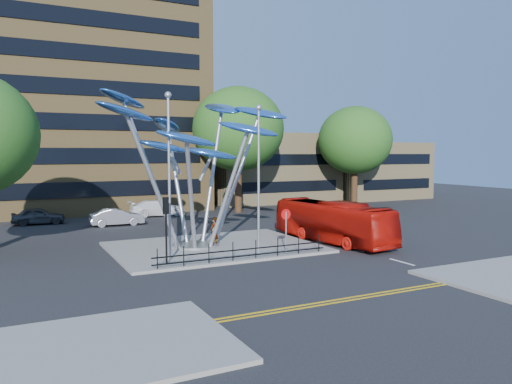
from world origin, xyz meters
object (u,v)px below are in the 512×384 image
tree_right (238,129)px  red_bus (332,222)px  tree_far (355,140)px  parked_car_mid (117,217)px  street_lamp_right (259,165)px  parked_car_right (157,208)px  leaf_sculpture (192,135)px  traffic_light_island (166,216)px  no_entry_sign_island (286,223)px  pedestrian (214,232)px  street_lamp_left (169,161)px  parked_car_left (38,216)px

tree_right → red_bus: (-1.40, -17.53, -6.70)m
tree_far → parked_car_mid: bearing=-171.8°
street_lamp_right → parked_car_right: (-0.36, 19.56, -4.37)m
leaf_sculpture → street_lamp_right: size_ratio=1.53×
traffic_light_island → no_entry_sign_island: traffic_light_island is taller
leaf_sculpture → traffic_light_island: leaf_sculpture is taller
no_entry_sign_island → red_bus: (4.60, 1.96, -0.47)m
pedestrian → parked_car_right: (1.20, 16.75, -0.31)m
traffic_light_island → street_lamp_right: bearing=5.2°
street_lamp_left → parked_car_right: (4.64, 19.06, -4.63)m
pedestrian → parked_car_mid: size_ratio=0.43×
tree_right → parked_car_right: (-7.86, 0.56, -7.31)m
parked_car_mid → parked_car_right: bearing=-44.8°
tree_right → parked_car_right: size_ratio=2.41×
parked_car_right → parked_car_mid: bearing=135.4°
pedestrian → parked_car_mid: pedestrian is taller
tree_far → parked_car_left: bearing=-179.6°
pedestrian → parked_car_right: bearing=-130.0°
parked_car_right → traffic_light_island: bearing=166.9°
tree_far → leaf_sculpture: size_ratio=0.85×
street_lamp_right → parked_car_mid: 16.56m
tree_far → parked_car_mid: size_ratio=2.60×
tree_far → parked_car_left: 32.52m
leaf_sculpture → pedestrian: (1.01, -0.87, -5.83)m
street_lamp_left → red_bus: size_ratio=0.91×
tree_right → parked_car_right: tree_right is taller
parked_car_mid → tree_right: bearing=-71.8°
leaf_sculpture → traffic_light_island: size_ratio=3.71×
leaf_sculpture → tree_right: bearing=56.7°
leaf_sculpture → pedestrian: leaf_sculpture is taller
red_bus → street_lamp_right: bearing=-171.8°
red_bus → pedestrian: (-7.66, 1.34, -0.30)m
leaf_sculpture → parked_car_mid: 13.28m
street_lamp_right → pedestrian: street_lamp_right is taller
leaf_sculpture → no_entry_sign_island: bearing=-45.7°
parked_car_mid → leaf_sculpture: bearing=-167.6°
red_bus → parked_car_left: size_ratio=2.39×
tree_right → parked_car_right: 10.75m
leaf_sculpture → street_lamp_left: size_ratio=1.45×
tree_right → parked_car_right: bearing=175.9°
tree_right → parked_car_left: bearing=-179.2°
street_lamp_left → traffic_light_island: bearing=-116.6°
tree_far → leaf_sculpture: bearing=-147.5°
tree_right → street_lamp_right: 20.64m
tree_far → no_entry_sign_island: (-20.00, -19.48, -5.29)m
street_lamp_left → parked_car_mid: bearing=89.5°
leaf_sculpture → no_entry_sign_island: leaf_sculpture is taller
no_entry_sign_island → pedestrian: 4.56m
tree_right → parked_car_mid: bearing=-162.9°
no_entry_sign_island → traffic_light_island: bearing=-179.9°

